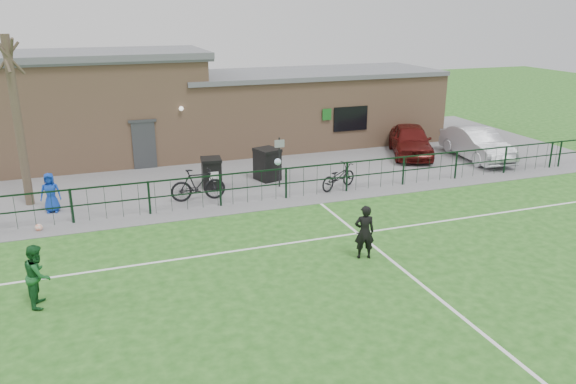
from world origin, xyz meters
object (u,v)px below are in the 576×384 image
object	(u,v)px
wheelie_bin_left	(212,174)
bicycle_d	(198,185)
bicycle_e	(338,177)
outfield_player	(38,275)
sign_post	(279,162)
wheelie_bin_right	(267,165)
ball_ground	(39,227)
spectator_child	(51,193)
car_silver	(477,144)
car_maroon	(411,140)
bare_tree	(18,123)

from	to	relation	value
wheelie_bin_left	bicycle_d	world-z (taller)	bicycle_d
bicycle_e	outfield_player	xyz separation A→B (m)	(-10.52, -5.82, 0.26)
sign_post	bicycle_e	xyz separation A→B (m)	(2.09, -1.04, -0.51)
wheelie_bin_right	ball_ground	distance (m)	9.08
sign_post	outfield_player	bearing A→B (deg)	-140.88
wheelie_bin_left	spectator_child	world-z (taller)	spectator_child
car_silver	outfield_player	bearing A→B (deg)	-151.35
wheelie_bin_right	car_silver	size ratio (longest dim) A/B	0.28
spectator_child	ball_ground	world-z (taller)	spectator_child
car_silver	bicycle_d	xyz separation A→B (m)	(-13.45, -1.48, -0.13)
bicycle_d	wheelie_bin_left	bearing A→B (deg)	-27.22
car_maroon	wheelie_bin_right	bearing A→B (deg)	-145.66
sign_post	car_maroon	world-z (taller)	sign_post
bicycle_e	bicycle_d	bearing A→B (deg)	60.46
wheelie_bin_left	ball_ground	size ratio (longest dim) A/B	4.67
bicycle_d	bicycle_e	world-z (taller)	bicycle_d
wheelie_bin_left	ball_ground	bearing A→B (deg)	-150.82
car_silver	spectator_child	distance (m)	18.53
sign_post	car_maroon	bearing A→B (deg)	18.71
car_maroon	car_silver	distance (m)	3.04
bicycle_d	spectator_child	distance (m)	5.08
bare_tree	bicycle_d	distance (m)	6.53
bicycle_e	sign_post	bearing A→B (deg)	38.88
wheelie_bin_right	bicycle_d	size ratio (longest dim) A/B	0.61
bare_tree	wheelie_bin_left	world-z (taller)	bare_tree
bare_tree	outfield_player	xyz separation A→B (m)	(0.80, -7.93, -2.23)
sign_post	car_silver	size ratio (longest dim) A/B	0.45
wheelie_bin_right	outfield_player	xyz separation A→B (m)	(-8.26, -7.92, 0.14)
spectator_child	wheelie_bin_right	bearing A→B (deg)	14.31
car_maroon	ball_ground	xyz separation A→B (m)	(-16.31, -4.32, -0.65)
outfield_player	ball_ground	distance (m)	5.14
car_silver	bicycle_e	size ratio (longest dim) A/B	2.39
bicycle_d	spectator_child	size ratio (longest dim) A/B	1.43
sign_post	spectator_child	bearing A→B (deg)	-179.55
wheelie_bin_right	bicycle_d	world-z (taller)	wheelie_bin_right
car_maroon	bicycle_e	distance (m)	6.52
bicycle_e	car_silver	bearing A→B (deg)	-101.10
bare_tree	bicycle_d	size ratio (longest dim) A/B	2.97
bicycle_e	spectator_child	world-z (taller)	spectator_child
wheelie_bin_right	sign_post	bearing A→B (deg)	-98.24
bicycle_d	sign_post	bearing A→B (deg)	-77.47
car_maroon	bicycle_e	xyz separation A→B (m)	(-5.44, -3.59, -0.25)
car_silver	ball_ground	distance (m)	19.06
wheelie_bin_right	bicycle_e	xyz separation A→B (m)	(2.26, -2.10, -0.13)
bare_tree	ball_ground	distance (m)	4.07
spectator_child	bicycle_e	bearing A→B (deg)	1.23
bicycle_d	car_silver	bearing A→B (deg)	-80.91
car_silver	outfield_player	size ratio (longest dim) A/B	2.88
car_maroon	bare_tree	bearing A→B (deg)	-151.55
bare_tree	car_maroon	distance (m)	16.97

